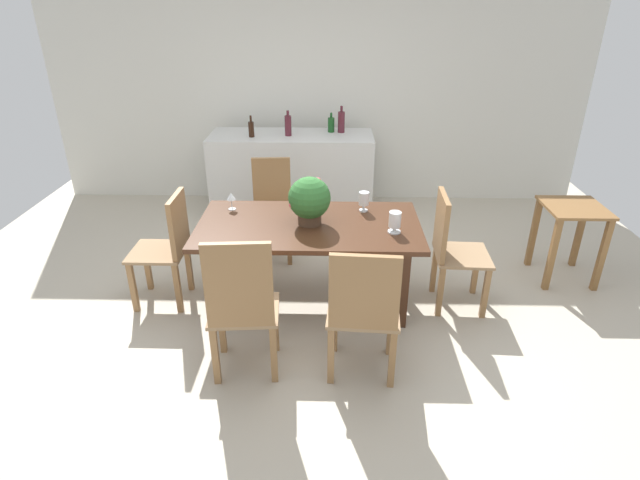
{
  "coord_description": "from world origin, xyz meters",
  "views": [
    {
      "loc": [
        0.18,
        -3.61,
        2.39
      ],
      "look_at": [
        0.09,
        0.05,
        0.59
      ],
      "focal_mm": 28.42,
      "sensor_mm": 36.0,
      "label": 1
    }
  ],
  "objects": [
    {
      "name": "ground_plane",
      "position": [
        0.0,
        0.0,
        0.0
      ],
      "size": [
        7.04,
        7.04,
        0.0
      ],
      "primitive_type": "plane",
      "color": "#BCB29E"
    },
    {
      "name": "back_wall",
      "position": [
        0.0,
        2.6,
        1.3
      ],
      "size": [
        6.4,
        0.1,
        2.6
      ],
      "primitive_type": "cube",
      "color": "silver",
      "rests_on": "ground"
    },
    {
      "name": "dining_table",
      "position": [
        0.0,
        0.07,
        0.63
      ],
      "size": [
        1.78,
        0.95,
        0.73
      ],
      "color": "#422616",
      "rests_on": "ground"
    },
    {
      "name": "chair_head_end",
      "position": [
        -1.15,
        0.07,
        0.53
      ],
      "size": [
        0.44,
        0.43,
        0.96
      ],
      "rotation": [
        0.0,
        0.0,
        -1.57
      ],
      "color": "olive",
      "rests_on": "ground"
    },
    {
      "name": "chair_near_right",
      "position": [
        0.39,
        -0.87,
        0.56
      ],
      "size": [
        0.51,
        0.45,
        0.99
      ],
      "rotation": [
        0.0,
        0.0,
        3.07
      ],
      "color": "olive",
      "rests_on": "ground"
    },
    {
      "name": "chair_near_left",
      "position": [
        -0.39,
        -0.87,
        0.59
      ],
      "size": [
        0.49,
        0.44,
        1.06
      ],
      "rotation": [
        0.0,
        0.0,
        3.21
      ],
      "color": "olive",
      "rests_on": "ground"
    },
    {
      "name": "chair_foot_end",
      "position": [
        1.15,
        0.07,
        0.55
      ],
      "size": [
        0.45,
        0.47,
        0.98
      ],
      "rotation": [
        0.0,
        0.0,
        1.52
      ],
      "color": "olive",
      "rests_on": "ground"
    },
    {
      "name": "chair_far_left",
      "position": [
        -0.41,
        1.0,
        0.53
      ],
      "size": [
        0.44,
        0.48,
        0.95
      ],
      "rotation": [
        0.0,
        0.0,
        0.07
      ],
      "color": "olive",
      "rests_on": "ground"
    },
    {
      "name": "flower_centerpiece",
      "position": [
        0.01,
        0.07,
        0.94
      ],
      "size": [
        0.33,
        0.33,
        0.38
      ],
      "color": "#4C3828",
      "rests_on": "dining_table"
    },
    {
      "name": "crystal_vase_left",
      "position": [
        -0.04,
        0.39,
        0.84
      ],
      "size": [
        0.11,
        0.11,
        0.18
      ],
      "color": "silver",
      "rests_on": "dining_table"
    },
    {
      "name": "crystal_vase_center_near",
      "position": [
        0.66,
        -0.08,
        0.83
      ],
      "size": [
        0.1,
        0.1,
        0.17
      ],
      "color": "silver",
      "rests_on": "dining_table"
    },
    {
      "name": "crystal_vase_right",
      "position": [
        0.45,
        0.33,
        0.84
      ],
      "size": [
        0.08,
        0.08,
        0.17
      ],
      "color": "silver",
      "rests_on": "dining_table"
    },
    {
      "name": "wine_glass",
      "position": [
        -0.66,
        0.34,
        0.84
      ],
      "size": [
        0.07,
        0.07,
        0.15
      ],
      "color": "silver",
      "rests_on": "dining_table"
    },
    {
      "name": "kitchen_counter",
      "position": [
        -0.28,
        2.01,
        0.48
      ],
      "size": [
        1.84,
        0.67,
        0.95
      ],
      "primitive_type": "cube",
      "color": "silver",
      "rests_on": "ground"
    },
    {
      "name": "wine_bottle_amber",
      "position": [
        0.17,
        2.14,
        1.04
      ],
      "size": [
        0.07,
        0.07,
        0.22
      ],
      "color": "#194C1E",
      "rests_on": "kitchen_counter"
    },
    {
      "name": "wine_bottle_tall",
      "position": [
        -0.71,
        1.9,
        1.04
      ],
      "size": [
        0.06,
        0.06,
        0.23
      ],
      "color": "black",
      "rests_on": "kitchen_counter"
    },
    {
      "name": "wine_bottle_clear",
      "position": [
        -0.31,
        1.97,
        1.07
      ],
      "size": [
        0.07,
        0.07,
        0.28
      ],
      "color": "#511E28",
      "rests_on": "kitchen_counter"
    },
    {
      "name": "wine_bottle_dark",
      "position": [
        0.28,
        2.12,
        1.07
      ],
      "size": [
        0.08,
        0.08,
        0.3
      ],
      "color": "#511E28",
      "rests_on": "kitchen_counter"
    },
    {
      "name": "side_table",
      "position": [
        2.31,
        0.55,
        0.52
      ],
      "size": [
        0.51,
        0.53,
        0.71
      ],
      "color": "brown",
      "rests_on": "ground"
    }
  ]
}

